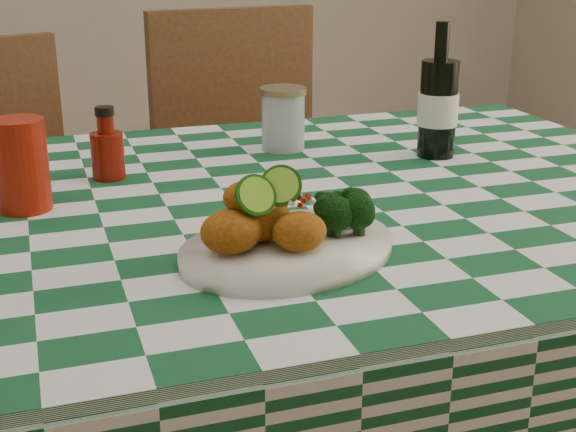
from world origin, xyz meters
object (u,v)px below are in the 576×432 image
object	(u,v)px
wooden_chair_right	(263,212)
ketchup_bottle	(107,143)
dining_table	(236,413)
fried_chicken_pile	(270,211)
red_tumbler	(21,165)
wooden_chair_left	(18,254)
plate	(288,249)
mason_jar	(283,119)
beer_bottle	(439,90)

from	to	relation	value
wooden_chair_right	ketchup_bottle	bearing A→B (deg)	-134.98
dining_table	wooden_chair_right	bearing A→B (deg)	69.69
dining_table	fried_chicken_pile	bearing A→B (deg)	-92.59
dining_table	ketchup_bottle	world-z (taller)	ketchup_bottle
red_tumbler	wooden_chair_left	distance (m)	0.73
plate	wooden_chair_left	distance (m)	1.04
plate	red_tumbler	bearing A→B (deg)	136.74
dining_table	red_tumbler	world-z (taller)	red_tumbler
dining_table	plate	world-z (taller)	plate
dining_table	ketchup_bottle	xyz separation A→B (m)	(-0.17, 0.18, 0.46)
ketchup_bottle	wooden_chair_left	distance (m)	0.64
plate	mason_jar	distance (m)	0.55
wooden_chair_left	red_tumbler	bearing A→B (deg)	-107.57
ketchup_bottle	wooden_chair_right	xyz separation A→B (m)	(0.43, 0.53, -0.35)
plate	wooden_chair_left	xyz separation A→B (m)	(-0.36, 0.92, -0.32)
dining_table	beer_bottle	xyz separation A→B (m)	(0.43, 0.14, 0.52)
fried_chicken_pile	dining_table	bearing A→B (deg)	87.41
wooden_chair_right	plate	bearing A→B (deg)	-110.46
plate	red_tumbler	size ratio (longest dim) A/B	2.17
dining_table	mason_jar	size ratio (longest dim) A/B	13.75
beer_bottle	ketchup_bottle	bearing A→B (deg)	175.68
red_tumbler	mason_jar	xyz separation A→B (m)	(0.48, 0.22, -0.01)
red_tumbler	beer_bottle	distance (m)	0.75
plate	mason_jar	world-z (taller)	mason_jar
plate	fried_chicken_pile	size ratio (longest dim) A/B	2.07
mason_jar	wooden_chair_right	distance (m)	0.57
mason_jar	wooden_chair_right	xyz separation A→B (m)	(0.09, 0.44, -0.35)
fried_chicken_pile	wooden_chair_left	xyz separation A→B (m)	(-0.34, 0.92, -0.38)
beer_bottle	wooden_chair_left	world-z (taller)	beer_bottle
fried_chicken_pile	wooden_chair_right	size ratio (longest dim) A/B	0.15
ketchup_bottle	wooden_chair_right	world-z (taller)	wooden_chair_right
ketchup_bottle	plate	bearing A→B (deg)	-67.11
wooden_chair_left	ketchup_bottle	bearing A→B (deg)	-91.19
red_tumbler	ketchup_bottle	distance (m)	0.19
dining_table	beer_bottle	world-z (taller)	beer_bottle
dining_table	wooden_chair_right	xyz separation A→B (m)	(0.26, 0.71, 0.11)
mason_jar	wooden_chair_left	distance (m)	0.75
dining_table	wooden_chair_left	xyz separation A→B (m)	(-0.35, 0.67, 0.08)
mason_jar	beer_bottle	xyz separation A→B (m)	(0.26, -0.14, 0.06)
red_tumbler	wooden_chair_left	xyz separation A→B (m)	(-0.04, 0.62, -0.38)
red_tumbler	beer_bottle	size ratio (longest dim) A/B	0.56
mason_jar	wooden_chair_left	xyz separation A→B (m)	(-0.52, 0.40, -0.37)
dining_table	red_tumbler	distance (m)	0.56
fried_chicken_pile	beer_bottle	xyz separation A→B (m)	(0.45, 0.39, 0.06)
beer_bottle	wooden_chair_left	distance (m)	1.04
red_tumbler	wooden_chair_right	size ratio (longest dim) A/B	0.14
ketchup_bottle	beer_bottle	bearing A→B (deg)	-4.32
fried_chicken_pile	beer_bottle	world-z (taller)	beer_bottle
red_tumbler	wooden_chair_left	world-z (taller)	wooden_chair_left
fried_chicken_pile	mason_jar	bearing A→B (deg)	70.28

